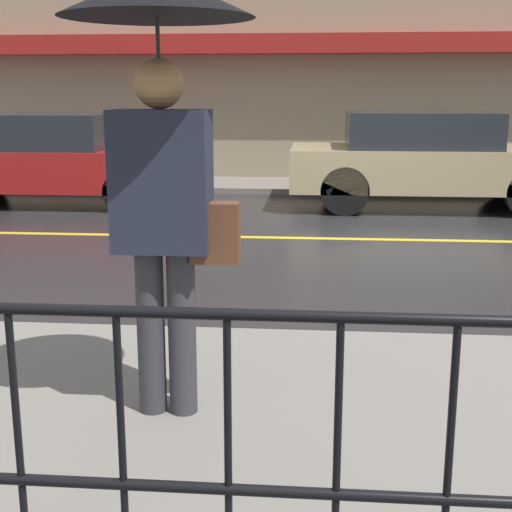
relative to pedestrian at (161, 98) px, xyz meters
name	(u,v)px	position (x,y,z in m)	size (l,w,h in m)	color
ground_plane	(350,239)	(1.15, 5.09, -1.70)	(80.00, 80.00, 0.00)	#262628
sidewalk_near	(394,445)	(1.15, -0.18, -1.65)	(28.00, 3.09, 0.10)	slate
sidewalk_far	(339,186)	(1.15, 9.68, -1.65)	(28.00, 1.74, 0.10)	slate
lane_marking	(350,239)	(1.15, 5.09, -1.70)	(25.20, 0.12, 0.01)	gold
building_storefront	(341,56)	(1.15, 10.67, 0.69)	(28.00, 0.85, 4.75)	gray
railing_foreground	(450,442)	(1.15, -1.48, -0.96)	(12.00, 0.04, 1.03)	black
pedestrian	(161,98)	(0.00, 0.00, 0.00)	(0.92, 0.92, 2.17)	#333338
car_red	(46,158)	(-3.55, 7.63, -0.99)	(4.61, 1.94, 1.40)	maroon
car_tan	(427,159)	(2.39, 7.63, -0.96)	(4.17, 1.81, 1.44)	tan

